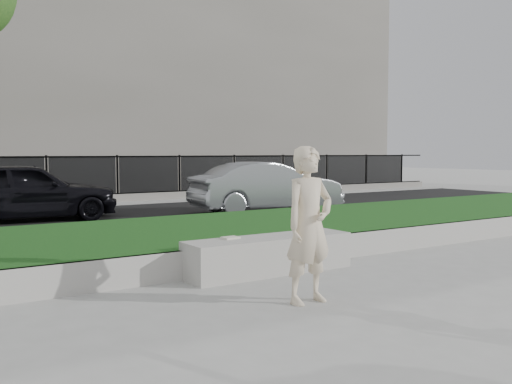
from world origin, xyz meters
TOP-DOWN VIEW (x-y plane):
  - ground at (0.00, 0.00)m, footprint 90.00×90.00m
  - grass_bank at (0.00, 3.00)m, footprint 34.00×4.00m
  - grass_kerb at (0.00, 1.04)m, footprint 34.00×0.08m
  - street at (0.00, 8.50)m, footprint 34.00×7.00m
  - far_pavement at (0.00, 13.00)m, footprint 34.00×3.00m
  - iron_fence at (0.00, 12.00)m, footprint 32.00×0.30m
  - building_facade at (0.00, 20.00)m, footprint 34.00×10.00m
  - stone_bench at (-0.21, 0.80)m, footprint 2.52×0.63m
  - man at (-0.75, -0.76)m, footprint 0.67×0.46m
  - book at (-0.76, 0.95)m, footprint 0.24×0.18m
  - car_dark at (-1.83, 8.83)m, footprint 4.42×2.13m
  - car_silver at (4.22, 7.31)m, footprint 4.40×2.01m

SIDE VIEW (x-z plane):
  - ground at x=0.00m, z-range 0.00..0.00m
  - street at x=0.00m, z-range 0.00..0.04m
  - far_pavement at x=0.00m, z-range 0.00..0.12m
  - grass_bank at x=0.00m, z-range 0.00..0.40m
  - grass_kerb at x=0.00m, z-range 0.00..0.40m
  - stone_bench at x=-0.21m, z-range 0.00..0.52m
  - book at x=-0.76m, z-range 0.52..0.54m
  - iron_fence at x=0.00m, z-range -0.21..1.29m
  - car_silver at x=4.22m, z-range 0.04..1.44m
  - car_dark at x=-1.83m, z-range 0.04..1.49m
  - man at x=-0.75m, z-range 0.00..1.78m
  - building_facade at x=0.00m, z-range 0.00..10.00m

